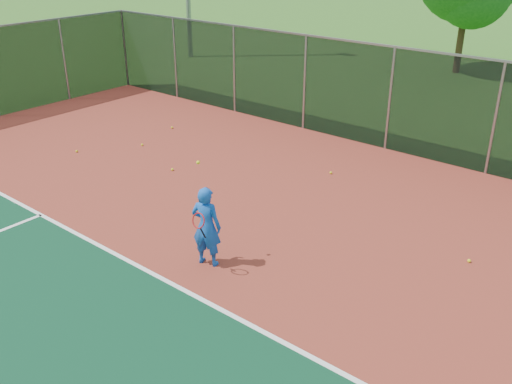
% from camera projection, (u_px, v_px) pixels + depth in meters
% --- Properties ---
extents(court_apron, '(30.00, 20.00, 0.02)m').
position_uv_depth(court_apron, '(244.00, 379.00, 8.35)').
color(court_apron, maroon).
rests_on(court_apron, ground).
extents(fence_back, '(30.00, 0.06, 3.03)m').
position_uv_depth(fence_back, '(495.00, 118.00, 14.69)').
color(fence_back, black).
rests_on(fence_back, court_apron).
extents(tennis_player, '(0.69, 0.69, 2.08)m').
position_uv_depth(tennis_player, '(206.00, 226.00, 10.87)').
color(tennis_player, blue).
rests_on(tennis_player, court_apron).
extents(practice_ball_1, '(0.07, 0.07, 0.07)m').
position_uv_depth(practice_ball_1, '(172.00, 128.00, 18.73)').
color(practice_ball_1, yellow).
rests_on(practice_ball_1, court_apron).
extents(practice_ball_2, '(0.07, 0.07, 0.07)m').
position_uv_depth(practice_ball_2, '(77.00, 151.00, 16.75)').
color(practice_ball_2, yellow).
rests_on(practice_ball_2, court_apron).
extents(practice_ball_3, '(0.07, 0.07, 0.07)m').
position_uv_depth(practice_ball_3, '(142.00, 145.00, 17.25)').
color(practice_ball_3, yellow).
rests_on(practice_ball_3, court_apron).
extents(practice_ball_4, '(0.07, 0.07, 0.07)m').
position_uv_depth(practice_ball_4, '(172.00, 169.00, 15.48)').
color(practice_ball_4, yellow).
rests_on(practice_ball_4, court_apron).
extents(practice_ball_5, '(0.07, 0.07, 0.07)m').
position_uv_depth(practice_ball_5, '(331.00, 173.00, 15.27)').
color(practice_ball_5, yellow).
rests_on(practice_ball_5, court_apron).
extents(practice_ball_6, '(0.07, 0.07, 0.07)m').
position_uv_depth(practice_ball_6, '(469.00, 261.00, 11.23)').
color(practice_ball_6, yellow).
rests_on(practice_ball_6, court_apron).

